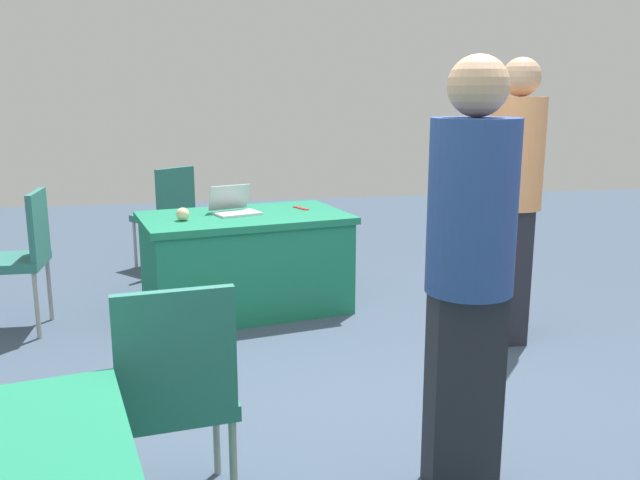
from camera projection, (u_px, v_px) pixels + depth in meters
The scene contains 10 objects.
ground_plane at pixel (357, 421), 3.35m from camera, with size 14.40×14.40×0.00m, color #3D4C60.
table_foreground at pixel (245, 262), 5.02m from camera, with size 1.64×1.17×0.73m.
chair_near_front at pixel (174, 387), 2.47m from camera, with size 0.49×0.49×0.95m.
chair_aisle at pixel (21, 251), 4.52m from camera, with size 0.45×0.45×0.97m.
chair_by_pillar at pixel (168, 211), 6.18m from camera, with size 0.62×0.62×0.95m.
person_presenter at pixel (470, 259), 2.58m from camera, with size 0.36×0.36×1.75m.
person_attendee_standing at pixel (515, 186), 4.25m from camera, with size 0.36×0.36×1.82m.
laptop_silver at pixel (235, 208), 4.97m from camera, with size 0.40×0.38×0.21m.
yarn_ball at pixel (183, 214), 4.69m from camera, with size 0.09×0.09×0.09m, color beige.
scissors_red at pixel (301, 208), 5.19m from camera, with size 0.18×0.04×0.01m, color red.
Camera 1 is at (0.76, 2.99, 1.60)m, focal length 37.54 mm.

